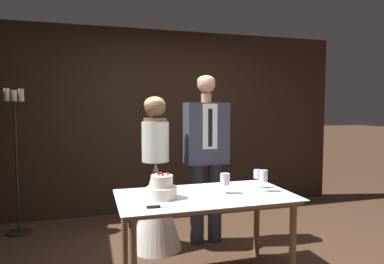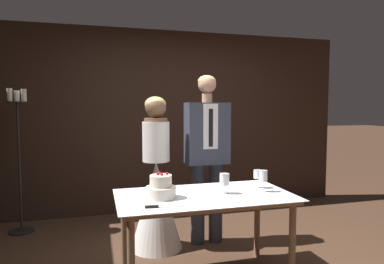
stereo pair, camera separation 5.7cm
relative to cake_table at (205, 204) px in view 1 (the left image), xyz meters
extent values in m
cube|color=black|center=(0.10, 2.12, 0.61)|extent=(5.32, 0.12, 2.55)
cylinder|color=#8E6B4C|center=(0.65, -0.31, -0.31)|extent=(0.06, 0.06, 0.71)
cylinder|color=#8E6B4C|center=(-0.65, 0.31, -0.31)|extent=(0.06, 0.06, 0.71)
cylinder|color=#8E6B4C|center=(0.65, 0.31, -0.31)|extent=(0.06, 0.06, 0.71)
cube|color=#8E6B4C|center=(0.00, 0.00, 0.06)|extent=(1.41, 0.75, 0.03)
cube|color=white|center=(0.00, 0.00, 0.08)|extent=(1.47, 0.81, 0.01)
cylinder|color=silver|center=(-0.37, 0.00, 0.13)|extent=(0.25, 0.25, 0.09)
cylinder|color=silver|center=(-0.37, 0.00, 0.22)|extent=(0.18, 0.18, 0.09)
sphere|color=red|center=(-0.32, 0.00, 0.28)|extent=(0.02, 0.02, 0.02)
sphere|color=red|center=(-0.37, 0.04, 0.28)|extent=(0.02, 0.02, 0.02)
sphere|color=red|center=(-0.40, 0.00, 0.28)|extent=(0.02, 0.02, 0.02)
sphere|color=red|center=(-0.37, -0.02, 0.28)|extent=(0.02, 0.02, 0.02)
cube|color=silver|center=(-0.29, -0.27, 0.08)|extent=(0.29, 0.05, 0.00)
cylinder|color=black|center=(-0.49, -0.26, 0.09)|extent=(0.10, 0.03, 0.02)
cylinder|color=silver|center=(0.52, -0.04, 0.08)|extent=(0.07, 0.07, 0.00)
cylinder|color=silver|center=(0.52, -0.04, 0.13)|extent=(0.01, 0.01, 0.09)
cylinder|color=silver|center=(0.52, -0.04, 0.22)|extent=(0.07, 0.07, 0.10)
cylinder|color=maroon|center=(0.52, -0.04, 0.19)|extent=(0.06, 0.06, 0.04)
cylinder|color=silver|center=(0.17, -0.01, 0.08)|extent=(0.08, 0.08, 0.00)
cylinder|color=silver|center=(0.17, -0.01, 0.12)|extent=(0.01, 0.01, 0.07)
cylinder|color=silver|center=(0.17, -0.01, 0.21)|extent=(0.08, 0.08, 0.10)
cylinder|color=silver|center=(0.54, 0.10, 0.08)|extent=(0.08, 0.08, 0.00)
cylinder|color=silver|center=(0.54, 0.10, 0.13)|extent=(0.01, 0.01, 0.09)
cylinder|color=silver|center=(0.54, 0.10, 0.21)|extent=(0.08, 0.08, 0.08)
cone|color=white|center=(-0.28, 0.79, -0.20)|extent=(0.54, 0.54, 0.92)
cylinder|color=white|center=(-0.28, 0.79, 0.46)|extent=(0.28, 0.28, 0.41)
cylinder|color=brown|center=(-0.28, 0.79, 0.69)|extent=(0.24, 0.24, 0.04)
sphere|color=brown|center=(-0.28, 0.79, 0.81)|extent=(0.22, 0.22, 0.22)
ellipsoid|color=#D6B770|center=(-0.28, 0.81, 0.85)|extent=(0.22, 0.22, 0.16)
cylinder|color=#333847|center=(0.17, 0.79, -0.23)|extent=(0.15, 0.15, 0.87)
cylinder|color=#333847|center=(0.38, 0.79, -0.23)|extent=(0.15, 0.15, 0.87)
cube|color=#333847|center=(0.28, 0.79, 0.54)|extent=(0.46, 0.24, 0.66)
cube|color=white|center=(0.28, 0.67, 0.62)|extent=(0.16, 0.01, 0.47)
cube|color=black|center=(0.28, 0.66, 0.60)|extent=(0.04, 0.01, 0.39)
cylinder|color=tan|center=(0.28, 0.79, 0.91)|extent=(0.11, 0.11, 0.10)
sphere|color=tan|center=(0.28, 0.79, 1.06)|extent=(0.19, 0.19, 0.19)
ellipsoid|color=#D6B770|center=(0.28, 0.80, 1.09)|extent=(0.19, 0.19, 0.13)
cylinder|color=black|center=(-1.75, 1.66, -0.65)|extent=(0.28, 0.28, 0.02)
cylinder|color=black|center=(-1.75, 1.66, 0.11)|extent=(0.03, 0.03, 1.51)
cylinder|color=black|center=(-1.75, 1.66, 0.88)|extent=(0.22, 0.22, 0.01)
cylinder|color=silver|center=(-1.82, 1.66, 0.96)|extent=(0.06, 0.06, 0.15)
cylinder|color=silver|center=(-1.75, 1.66, 0.95)|extent=(0.06, 0.06, 0.13)
cylinder|color=silver|center=(-1.67, 1.66, 0.95)|extent=(0.06, 0.06, 0.15)
camera|label=1|loc=(-0.91, -2.68, 0.82)|focal=32.00mm
camera|label=2|loc=(-0.86, -2.69, 0.82)|focal=32.00mm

